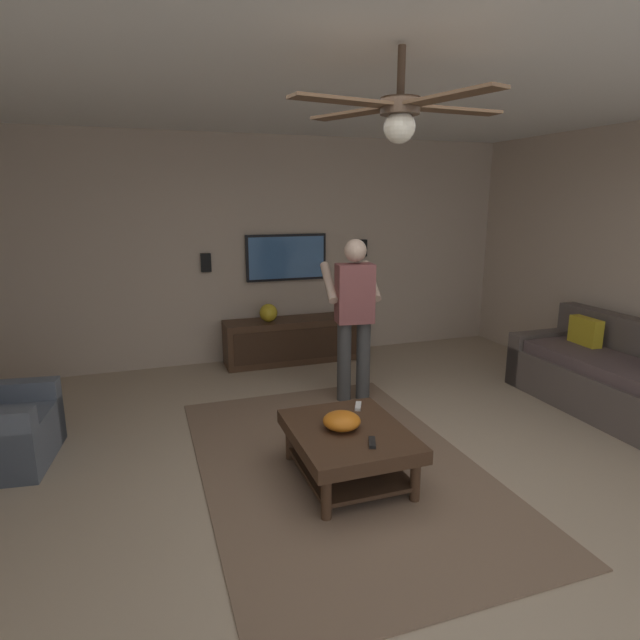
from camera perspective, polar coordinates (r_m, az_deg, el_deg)
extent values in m
plane|color=tan|center=(3.96, 6.56, -17.49)|extent=(7.94, 7.94, 0.00)
cube|color=#BCA893|center=(6.62, -5.83, 7.62)|extent=(0.10, 6.65, 2.77)
cube|color=white|center=(3.51, 7.90, 26.25)|extent=(6.82, 6.65, 0.10)
cube|color=#7A604C|center=(4.18, 1.98, -15.61)|extent=(3.18, 2.04, 0.01)
cube|color=#564C47|center=(5.81, 28.83, -6.63)|extent=(1.90, 0.85, 0.42)
cube|color=#564C47|center=(5.95, 31.51, -2.15)|extent=(1.90, 0.21, 0.45)
cube|color=#564C47|center=(6.36, 23.26, -3.67)|extent=(0.18, 0.84, 0.58)
cube|color=#544546|center=(5.68, 28.58, -4.18)|extent=(1.50, 0.61, 0.12)
cube|color=gold|center=(6.04, 27.04, -1.47)|extent=(0.37, 0.14, 0.36)
cube|color=slate|center=(5.06, -30.92, -8.84)|extent=(0.26, 0.81, 0.56)
cube|color=#422B1C|center=(3.85, 3.11, -12.47)|extent=(1.00, 0.80, 0.10)
cylinder|color=#422B1C|center=(4.40, 4.92, -11.96)|extent=(0.07, 0.07, 0.30)
cylinder|color=#422B1C|center=(4.20, -3.30, -13.20)|extent=(0.07, 0.07, 0.30)
cylinder|color=#422B1C|center=(3.74, 10.38, -17.00)|extent=(0.07, 0.07, 0.30)
cylinder|color=#422B1C|center=(3.51, 0.68, -19.00)|extent=(0.07, 0.07, 0.30)
cube|color=#382417|center=(3.97, 3.07, -15.73)|extent=(0.88, 0.68, 0.03)
cube|color=#422B1C|center=(6.57, -3.01, -2.22)|extent=(0.44, 1.70, 0.55)
cube|color=#352216|center=(6.36, -2.45, -2.73)|extent=(0.01, 1.56, 0.39)
cube|color=black|center=(6.60, -3.70, 6.86)|extent=(0.05, 1.03, 0.58)
cube|color=#376097|center=(6.58, -3.64, 6.84)|extent=(0.01, 0.97, 0.52)
cylinder|color=#3F3F3F|center=(5.30, 4.75, -4.51)|extent=(0.14, 0.14, 0.82)
cylinder|color=#3F3F3F|center=(5.25, 2.65, -4.66)|extent=(0.14, 0.14, 0.82)
cube|color=#8C4C4C|center=(5.11, 3.82, 2.92)|extent=(0.26, 0.39, 0.58)
sphere|color=beige|center=(5.05, 3.90, 7.61)|extent=(0.22, 0.22, 0.22)
cylinder|color=beige|center=(5.32, 5.61, 4.29)|extent=(0.49, 0.15, 0.37)
cylinder|color=beige|center=(5.21, 0.97, 4.16)|extent=(0.49, 0.15, 0.37)
cube|color=white|center=(5.47, 2.76, 3.51)|extent=(0.05, 0.05, 0.16)
ellipsoid|color=orange|center=(3.80, 2.40, -10.98)|extent=(0.27, 0.27, 0.12)
cube|color=white|center=(4.19, 4.20, -9.39)|extent=(0.15, 0.11, 0.02)
cube|color=black|center=(3.62, 5.73, -13.21)|extent=(0.16, 0.10, 0.02)
sphere|color=gold|center=(6.36, -5.67, 0.80)|extent=(0.22, 0.22, 0.22)
cube|color=black|center=(6.95, 4.64, 7.87)|extent=(0.06, 0.12, 0.22)
cube|color=black|center=(6.42, -12.40, 6.16)|extent=(0.06, 0.12, 0.22)
cylinder|color=#4C3828|center=(2.87, 8.88, 24.91)|extent=(0.04, 0.04, 0.28)
cylinder|color=#4C3828|center=(2.84, 8.77, 22.14)|extent=(0.20, 0.20, 0.08)
sphere|color=silver|center=(2.83, 8.70, 20.15)|extent=(0.16, 0.16, 0.16)
cube|color=brown|center=(3.05, 3.64, 21.65)|extent=(0.56, 0.34, 0.02)
cube|color=brown|center=(2.67, 2.78, 22.88)|extent=(0.21, 0.57, 0.02)
cube|color=brown|center=(2.62, 13.96, 22.71)|extent=(0.57, 0.27, 0.02)
cube|color=brown|center=(3.02, 14.38, 21.38)|extent=(0.15, 0.57, 0.02)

